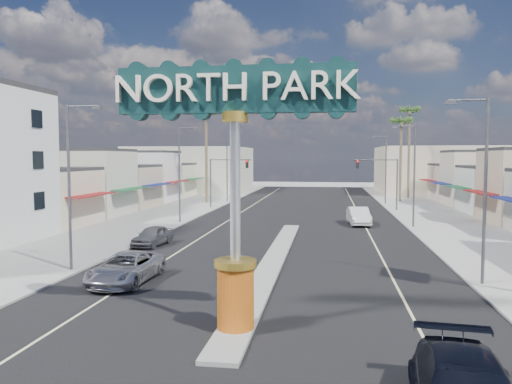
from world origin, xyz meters
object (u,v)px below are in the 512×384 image
(gateway_sign, at_px, (235,165))
(palm_left_far, at_px, (206,117))
(streetlight_l_mid, at_px, (181,169))
(palm_right_far, at_px, (410,115))
(suv_left, at_px, (126,268))
(streetlight_r_far, at_px, (385,166))
(palm_right_mid, at_px, (401,125))
(streetlight_l_far, at_px, (228,166))
(traffic_signal_left, at_px, (225,173))
(streetlight_r_near, at_px, (482,181))
(traffic_signal_right, at_px, (381,174))
(streetlight_l_near, at_px, (72,178))
(streetlight_r_mid, at_px, (412,170))
(car_parked_left, at_px, (153,236))
(car_parked_right, at_px, (359,216))

(gateway_sign, xyz_separation_m, palm_left_far, (-13.00, 48.02, 5.57))
(streetlight_l_mid, bearing_deg, palm_right_far, 51.52)
(suv_left, bearing_deg, streetlight_l_mid, 102.02)
(streetlight_r_far, distance_m, palm_right_mid, 7.30)
(streetlight_l_far, distance_m, palm_right_mid, 24.41)
(traffic_signal_left, xyz_separation_m, palm_left_far, (-3.82, 6.01, 7.22))
(streetlight_r_near, bearing_deg, traffic_signal_right, 92.10)
(palm_right_far, relative_size, suv_left, 2.68)
(traffic_signal_right, relative_size, streetlight_r_far, 0.67)
(streetlight_l_near, height_order, streetlight_r_far, same)
(traffic_signal_left, distance_m, streetlight_l_far, 8.14)
(gateway_sign, xyz_separation_m, palm_right_mid, (13.00, 54.02, 4.67))
(palm_right_mid, bearing_deg, traffic_signal_right, -107.63)
(traffic_signal_left, height_order, streetlight_l_near, streetlight_l_near)
(gateway_sign, relative_size, traffic_signal_right, 1.53)
(streetlight_r_mid, bearing_deg, streetlight_r_far, 90.00)
(streetlight_r_near, height_order, streetlight_r_mid, same)
(suv_left, bearing_deg, gateway_sign, -40.47)
(streetlight_r_mid, relative_size, palm_right_mid, 0.74)
(streetlight_l_mid, xyz_separation_m, streetlight_r_mid, (20.87, 0.00, 0.00))
(traffic_signal_left, xyz_separation_m, palm_right_mid, (22.18, 12.01, 6.33))
(gateway_sign, relative_size, streetlight_l_mid, 1.02)
(streetlight_l_near, height_order, streetlight_r_near, same)
(traffic_signal_right, height_order, car_parked_left, traffic_signal_right)
(streetlight_l_mid, relative_size, suv_left, 1.71)
(streetlight_l_mid, distance_m, palm_left_far, 21.16)
(car_parked_right, bearing_deg, streetlight_r_far, 72.89)
(traffic_signal_right, bearing_deg, palm_right_mid, 72.37)
(traffic_signal_left, distance_m, streetlight_l_near, 34.03)
(gateway_sign, bearing_deg, traffic_signal_right, 77.67)
(traffic_signal_left, height_order, palm_right_mid, palm_right_mid)
(streetlight_l_far, bearing_deg, traffic_signal_right, -22.20)
(streetlight_l_far, xyz_separation_m, car_parked_left, (1.43, -33.72, -4.37))
(palm_left_far, bearing_deg, streetlight_r_far, 4.88)
(streetlight_r_far, relative_size, suv_left, 1.71)
(traffic_signal_right, height_order, palm_left_far, palm_left_far)
(traffic_signal_right, height_order, streetlight_l_mid, streetlight_l_mid)
(traffic_signal_left, relative_size, streetlight_l_far, 0.67)
(gateway_sign, xyz_separation_m, palm_right_far, (15.00, 60.02, 6.46))
(streetlight_l_far, distance_m, streetlight_r_near, 46.90)
(palm_right_mid, xyz_separation_m, car_parked_left, (-22.00, -37.72, -9.91))
(streetlight_l_near, relative_size, palm_left_far, 0.69)
(palm_left_far, bearing_deg, palm_right_far, 23.20)
(car_parked_left, bearing_deg, palm_right_mid, 66.91)
(gateway_sign, bearing_deg, streetlight_l_far, 101.78)
(streetlight_r_near, distance_m, streetlight_r_far, 42.00)
(palm_left_far, relative_size, car_parked_right, 2.66)
(streetlight_l_far, bearing_deg, car_parked_right, -51.56)
(streetlight_l_mid, height_order, palm_right_mid, palm_right_mid)
(gateway_sign, distance_m, suv_left, 10.46)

